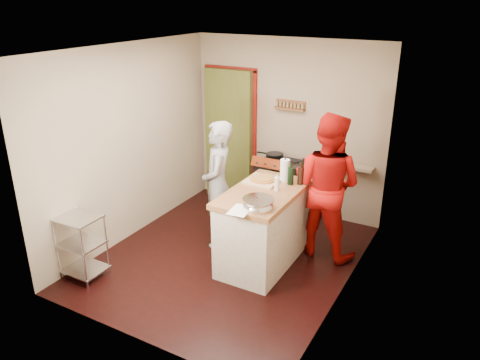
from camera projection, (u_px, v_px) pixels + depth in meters
name	position (u px, v px, depth m)	size (l,w,h in m)	color
floor	(228.00, 257.00, 6.02)	(3.50, 3.50, 0.00)	black
back_wall	(250.00, 132.00, 7.33)	(3.00, 0.44, 2.60)	tan
left_wall	(130.00, 144.00, 6.21)	(0.04, 3.50, 2.60)	tan
right_wall	(351.00, 186.00, 4.86)	(0.04, 3.50, 2.60)	tan
ceiling	(226.00, 48.00, 5.05)	(3.00, 3.50, 0.02)	white
stove	(279.00, 188.00, 6.98)	(0.60, 0.63, 1.00)	black
wire_shelving	(81.00, 244.00, 5.46)	(0.48, 0.40, 0.80)	silver
island	(263.00, 226.00, 5.71)	(0.77, 1.41, 1.29)	beige
person_stripe	(218.00, 185.00, 6.08)	(0.62, 0.40, 1.69)	#A8A9AD
person_red	(327.00, 186.00, 5.82)	(0.90, 0.70, 1.86)	#B50E0C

